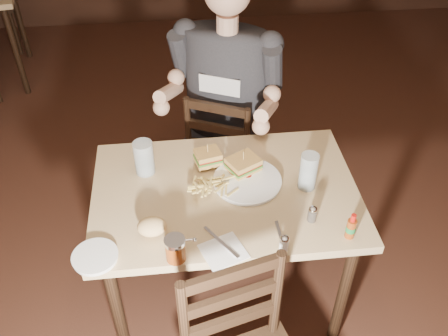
{
  "coord_description": "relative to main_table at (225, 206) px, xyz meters",
  "views": [
    {
      "loc": [
        -0.17,
        -1.41,
        2.19
      ],
      "look_at": [
        -0.01,
        0.14,
        0.85
      ],
      "focal_mm": 40.0,
      "sensor_mm": 36.0,
      "label": 1
    }
  ],
  "objects": [
    {
      "name": "fork",
      "position": [
        0.18,
        -0.28,
        0.1
      ],
      "size": [
        0.02,
        0.17,
        0.01
      ],
      "primitive_type": "cube",
      "rotation": [
        0.0,
        0.0,
        0.02
      ],
      "color": "silver",
      "rests_on": "napkin"
    },
    {
      "name": "hot_sauce",
      "position": [
        0.44,
        -0.3,
        0.15
      ],
      "size": [
        0.04,
        0.04,
        0.12
      ],
      "primitive_type": null,
      "rotation": [
        0.0,
        0.0,
        0.0
      ],
      "color": "#82350F",
      "rests_on": "main_table"
    },
    {
      "name": "pepper_shaker",
      "position": [
        0.32,
        -0.2,
        0.12
      ],
      "size": [
        0.04,
        0.04,
        0.07
      ],
      "primitive_type": null,
      "rotation": [
        0.0,
        0.0,
        0.0
      ],
      "color": "#38332D",
      "rests_on": "main_table"
    },
    {
      "name": "diner",
      "position": [
        0.07,
        0.65,
        0.26
      ],
      "size": [
        0.72,
        0.66,
        1.01
      ],
      "primitive_type": null,
      "rotation": [
        0.0,
        0.0,
        -0.42
      ],
      "color": "#2A292E",
      "rests_on": "chair_far"
    },
    {
      "name": "sandwich_right",
      "position": [
        0.09,
        0.1,
        0.16
      ],
      "size": [
        0.16,
        0.15,
        0.11
      ],
      "primitive_type": null,
      "rotation": [
        0.0,
        0.0,
        0.49
      ],
      "color": "tan",
      "rests_on": "dinner_plate"
    },
    {
      "name": "glass_right",
      "position": [
        0.34,
        -0.01,
        0.17
      ],
      "size": [
        0.07,
        0.07,
        0.17
      ],
      "primitive_type": "cylinder",
      "rotation": [
        0.0,
        0.0,
        0.0
      ],
      "color": "silver",
      "rests_on": "main_table"
    },
    {
      "name": "chair_far",
      "position": [
        0.09,
        0.7,
        -0.26
      ],
      "size": [
        0.53,
        0.55,
        0.85
      ],
      "primitive_type": null,
      "rotation": [
        0.0,
        0.0,
        2.72
      ],
      "color": "black",
      "rests_on": "ground"
    },
    {
      "name": "side_plate",
      "position": [
        -0.51,
        -0.31,
        0.1
      ],
      "size": [
        0.16,
        0.16,
        0.01
      ],
      "primitive_type": "cylinder",
      "rotation": [
        0.0,
        0.0,
        0.0
      ],
      "color": "white",
      "rests_on": "main_table"
    },
    {
      "name": "dinner_plate",
      "position": [
        0.1,
        0.03,
        0.1
      ],
      "size": [
        0.28,
        0.28,
        0.02
      ],
      "primitive_type": "cylinder",
      "rotation": [
        0.0,
        0.0,
        0.0
      ],
      "color": "white",
      "rests_on": "main_table"
    },
    {
      "name": "salt_shaker",
      "position": [
        0.18,
        -0.34,
        0.12
      ],
      "size": [
        0.04,
        0.04,
        0.06
      ],
      "primitive_type": null,
      "rotation": [
        0.0,
        0.0,
        0.0
      ],
      "color": "white",
      "rests_on": "main_table"
    },
    {
      "name": "main_table",
      "position": [
        0.0,
        0.0,
        0.0
      ],
      "size": [
        1.1,
        0.74,
        0.77
      ],
      "rotation": [
        0.0,
        0.0,
        0.0
      ],
      "color": "tan",
      "rests_on": "ground"
    },
    {
      "name": "knife",
      "position": [
        -0.05,
        -0.28,
        0.1
      ],
      "size": [
        0.12,
        0.17,
        0.0
      ],
      "primitive_type": "cube",
      "rotation": [
        0.0,
        0.0,
        0.6
      ],
      "color": "silver",
      "rests_on": "napkin"
    },
    {
      "name": "room_shell",
      "position": [
        0.01,
        -0.09,
        0.72
      ],
      "size": [
        7.0,
        7.0,
        7.0
      ],
      "color": "#32170E",
      "rests_on": "ground"
    },
    {
      "name": "syrup_dispenser",
      "position": [
        -0.22,
        -0.34,
        0.14
      ],
      "size": [
        0.08,
        0.08,
        0.1
      ],
      "primitive_type": null,
      "rotation": [
        0.0,
        0.0,
        0.0
      ],
      "color": "#82350F",
      "rests_on": "main_table"
    },
    {
      "name": "napkin",
      "position": [
        -0.04,
        -0.32,
        0.09
      ],
      "size": [
        0.19,
        0.18,
        0.0
      ],
      "primitive_type": "cube",
      "rotation": [
        0.0,
        0.0,
        0.37
      ],
      "color": "white",
      "rests_on": "main_table"
    },
    {
      "name": "glass_left",
      "position": [
        -0.33,
        0.16,
        0.17
      ],
      "size": [
        0.08,
        0.08,
        0.15
      ],
      "primitive_type": "cylinder",
      "rotation": [
        0.0,
        0.0,
        0.0
      ],
      "color": "silver",
      "rests_on": "main_table"
    },
    {
      "name": "fries_pile",
      "position": [
        -0.05,
        0.0,
        0.12
      ],
      "size": [
        0.22,
        0.16,
        0.04
      ],
      "primitive_type": null,
      "rotation": [
        0.0,
        0.0,
        0.0
      ],
      "color": "#D0B763",
      "rests_on": "dinner_plate"
    },
    {
      "name": "ketchup_dollop",
      "position": [
        0.1,
        0.06,
        0.11
      ],
      "size": [
        0.04,
        0.04,
        0.01
      ],
      "primitive_type": "ellipsoid",
      "rotation": [
        0.0,
        0.0,
        0.0
      ],
      "color": "maroon",
      "rests_on": "dinner_plate"
    },
    {
      "name": "sandwich_left",
      "position": [
        -0.06,
        0.17,
        0.15
      ],
      "size": [
        0.12,
        0.11,
        0.09
      ],
      "primitive_type": null,
      "rotation": [
        0.0,
        0.0,
        0.24
      ],
      "color": "tan",
      "rests_on": "dinner_plate"
    },
    {
      "name": "bread_roll",
      "position": [
        -0.3,
        -0.21,
        0.14
      ],
      "size": [
        0.11,
        0.09,
        0.07
      ],
      "primitive_type": "ellipsoid",
      "rotation": [
        0.0,
        0.0,
        0.0
      ],
      "color": "tan",
      "rests_on": "side_plate"
    }
  ]
}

